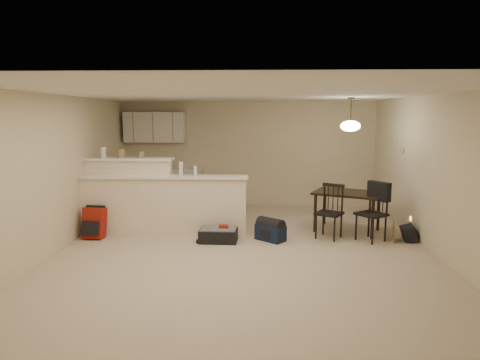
{
  "coord_description": "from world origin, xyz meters",
  "views": [
    {
      "loc": [
        0.16,
        -6.71,
        2.17
      ],
      "look_at": [
        -0.1,
        0.7,
        1.05
      ],
      "focal_mm": 32.0,
      "sensor_mm": 36.0,
      "label": 1
    }
  ],
  "objects_px": {
    "dining_chair_far": "(371,212)",
    "red_backpack": "(94,223)",
    "dining_chair_near": "(329,212)",
    "dining_table": "(348,197)",
    "pendant_lamp": "(350,126)",
    "black_daypack": "(409,233)",
    "suitcase": "(218,235)",
    "navy_duffel": "(270,233)"
  },
  "relations": [
    {
      "from": "suitcase",
      "to": "navy_duffel",
      "type": "xyz_separation_m",
      "value": [
        0.91,
        0.1,
        0.03
      ]
    },
    {
      "from": "dining_chair_near",
      "to": "suitcase",
      "type": "height_order",
      "value": "dining_chair_near"
    },
    {
      "from": "dining_chair_near",
      "to": "dining_chair_far",
      "type": "height_order",
      "value": "dining_chair_far"
    },
    {
      "from": "dining_chair_near",
      "to": "red_backpack",
      "type": "relative_size",
      "value": 1.76
    },
    {
      "from": "black_daypack",
      "to": "dining_chair_near",
      "type": "bearing_deg",
      "value": 94.19
    },
    {
      "from": "dining_chair_far",
      "to": "black_daypack",
      "type": "height_order",
      "value": "dining_chair_far"
    },
    {
      "from": "pendant_lamp",
      "to": "navy_duffel",
      "type": "height_order",
      "value": "pendant_lamp"
    },
    {
      "from": "dining_table",
      "to": "dining_chair_near",
      "type": "bearing_deg",
      "value": -105.82
    },
    {
      "from": "dining_table",
      "to": "pendant_lamp",
      "type": "bearing_deg",
      "value": -136.88
    },
    {
      "from": "dining_chair_far",
      "to": "red_backpack",
      "type": "distance_m",
      "value": 4.89
    },
    {
      "from": "dining_chair_far",
      "to": "suitcase",
      "type": "bearing_deg",
      "value": -122.95
    },
    {
      "from": "dining_table",
      "to": "dining_chair_near",
      "type": "xyz_separation_m",
      "value": [
        -0.42,
        -0.5,
        -0.18
      ]
    },
    {
      "from": "dining_table",
      "to": "black_daypack",
      "type": "height_order",
      "value": "dining_table"
    },
    {
      "from": "suitcase",
      "to": "navy_duffel",
      "type": "bearing_deg",
      "value": 8.78
    },
    {
      "from": "dining_chair_near",
      "to": "dining_table",
      "type": "bearing_deg",
      "value": 81.06
    },
    {
      "from": "pendant_lamp",
      "to": "dining_chair_far",
      "type": "relative_size",
      "value": 0.61
    },
    {
      "from": "dining_chair_far",
      "to": "red_backpack",
      "type": "height_order",
      "value": "dining_chair_far"
    },
    {
      "from": "dining_chair_far",
      "to": "suitcase",
      "type": "height_order",
      "value": "dining_chair_far"
    },
    {
      "from": "pendant_lamp",
      "to": "black_daypack",
      "type": "relative_size",
      "value": 2.02
    },
    {
      "from": "navy_duffel",
      "to": "black_daypack",
      "type": "distance_m",
      "value": 2.41
    },
    {
      "from": "suitcase",
      "to": "navy_duffel",
      "type": "relative_size",
      "value": 1.28
    },
    {
      "from": "dining_table",
      "to": "pendant_lamp",
      "type": "relative_size",
      "value": 2.31
    },
    {
      "from": "red_backpack",
      "to": "black_daypack",
      "type": "height_order",
      "value": "red_backpack"
    },
    {
      "from": "navy_duffel",
      "to": "black_daypack",
      "type": "bearing_deg",
      "value": 40.39
    },
    {
      "from": "dining_chair_near",
      "to": "navy_duffel",
      "type": "distance_m",
      "value": 1.11
    },
    {
      "from": "dining_chair_far",
      "to": "navy_duffel",
      "type": "xyz_separation_m",
      "value": [
        -1.75,
        -0.04,
        -0.37
      ]
    },
    {
      "from": "dining_chair_far",
      "to": "suitcase",
      "type": "xyz_separation_m",
      "value": [
        -2.65,
        -0.15,
        -0.39
      ]
    },
    {
      "from": "pendant_lamp",
      "to": "suitcase",
      "type": "xyz_separation_m",
      "value": [
        -2.37,
        -0.76,
        -1.88
      ]
    },
    {
      "from": "dining_chair_near",
      "to": "black_daypack",
      "type": "height_order",
      "value": "dining_chair_near"
    },
    {
      "from": "pendant_lamp",
      "to": "suitcase",
      "type": "relative_size",
      "value": 0.95
    },
    {
      "from": "dining_chair_far",
      "to": "red_backpack",
      "type": "bearing_deg",
      "value": -126.03
    },
    {
      "from": "dining_chair_near",
      "to": "red_backpack",
      "type": "xyz_separation_m",
      "value": [
        -4.18,
        -0.13,
        -0.21
      ]
    },
    {
      "from": "dining_table",
      "to": "pendant_lamp",
      "type": "distance_m",
      "value": 1.33
    },
    {
      "from": "dining_table",
      "to": "black_daypack",
      "type": "xyz_separation_m",
      "value": [
        0.95,
        -0.62,
        -0.53
      ]
    },
    {
      "from": "dining_chair_near",
      "to": "suitcase",
      "type": "relative_size",
      "value": 1.49
    },
    {
      "from": "dining_table",
      "to": "pendant_lamp",
      "type": "height_order",
      "value": "pendant_lamp"
    },
    {
      "from": "dining_chair_near",
      "to": "black_daypack",
      "type": "bearing_deg",
      "value": 26.35
    },
    {
      "from": "pendant_lamp",
      "to": "dining_chair_far",
      "type": "distance_m",
      "value": 1.63
    },
    {
      "from": "dining_table",
      "to": "dining_chair_near",
      "type": "distance_m",
      "value": 0.68
    },
    {
      "from": "dining_table",
      "to": "dining_chair_far",
      "type": "height_order",
      "value": "dining_chair_far"
    },
    {
      "from": "pendant_lamp",
      "to": "dining_chair_near",
      "type": "height_order",
      "value": "pendant_lamp"
    },
    {
      "from": "suitcase",
      "to": "black_daypack",
      "type": "bearing_deg",
      "value": 4.77
    }
  ]
}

